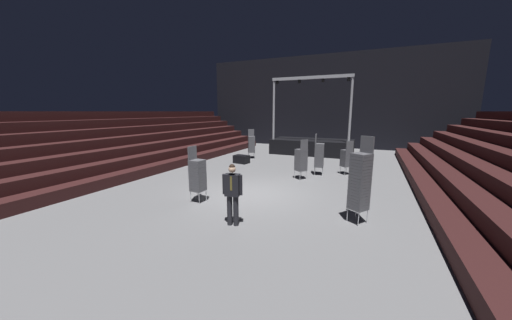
# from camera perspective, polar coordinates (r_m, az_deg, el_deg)

# --- Properties ---
(ground_plane) EXTENTS (22.00, 30.00, 0.10)m
(ground_plane) POSITION_cam_1_polar(r_m,az_deg,el_deg) (10.26, -0.52, -7.50)
(ground_plane) COLOR slate
(arena_end_wall) EXTENTS (22.00, 0.30, 8.00)m
(arena_end_wall) POSITION_cam_1_polar(r_m,az_deg,el_deg) (24.22, 14.81, 12.30)
(arena_end_wall) COLOR black
(arena_end_wall) RESTS_ON ground_plane
(bleacher_bank_left) EXTENTS (5.25, 24.00, 3.15)m
(bleacher_bank_left) POSITION_cam_1_polar(r_m,az_deg,el_deg) (15.96, -27.38, 3.79)
(bleacher_bank_left) COLOR black
(bleacher_bank_left) RESTS_ON ground_plane
(stage_riser) EXTENTS (5.84, 2.67, 5.51)m
(stage_riser) POSITION_cam_1_polar(r_m,az_deg,el_deg) (19.86, 12.14, 3.16)
(stage_riser) COLOR black
(stage_riser) RESTS_ON ground_plane
(man_with_tie) EXTENTS (0.57, 0.31, 1.75)m
(man_with_tie) POSITION_cam_1_polar(r_m,az_deg,el_deg) (7.19, -5.21, -6.82)
(man_with_tie) COLOR black
(man_with_tie) RESTS_ON ground_plane
(chair_stack_front_left) EXTENTS (0.62, 0.62, 1.71)m
(chair_stack_front_left) POSITION_cam_1_polar(r_m,az_deg,el_deg) (13.81, 19.27, 0.50)
(chair_stack_front_left) COLOR #B2B5BA
(chair_stack_front_left) RESTS_ON ground_plane
(chair_stack_front_right) EXTENTS (0.47, 0.47, 1.96)m
(chair_stack_front_right) POSITION_cam_1_polar(r_m,az_deg,el_deg) (9.26, -12.76, -3.12)
(chair_stack_front_right) COLOR #B2B5BA
(chair_stack_front_right) RESTS_ON ground_plane
(chair_stack_mid_left) EXTENTS (0.61, 0.61, 2.48)m
(chair_stack_mid_left) POSITION_cam_1_polar(r_m,az_deg,el_deg) (7.83, 21.88, -4.24)
(chair_stack_mid_left) COLOR #B2B5BA
(chair_stack_mid_left) RESTS_ON ground_plane
(chair_stack_mid_right) EXTENTS (0.61, 0.61, 1.88)m
(chair_stack_mid_right) POSITION_cam_1_polar(r_m,az_deg,el_deg) (12.29, 9.88, 0.15)
(chair_stack_mid_right) COLOR #B2B5BA
(chair_stack_mid_right) RESTS_ON ground_plane
(chair_stack_mid_centre) EXTENTS (0.49, 0.49, 2.05)m
(chair_stack_mid_centre) POSITION_cam_1_polar(r_m,az_deg,el_deg) (13.29, 13.70, 1.15)
(chair_stack_mid_centre) COLOR #B2B5BA
(chair_stack_mid_centre) RESTS_ON ground_plane
(chair_stack_rear_left) EXTENTS (0.60, 0.60, 1.96)m
(chair_stack_rear_left) POSITION_cam_1_polar(r_m,az_deg,el_deg) (17.60, -1.00, 3.57)
(chair_stack_rear_left) COLOR #B2B5BA
(chair_stack_rear_left) RESTS_ON ground_plane
(equipment_road_case) EXTENTS (0.98, 0.72, 0.49)m
(equipment_road_case) POSITION_cam_1_polar(r_m,az_deg,el_deg) (16.02, -3.22, 0.18)
(equipment_road_case) COLOR black
(equipment_road_case) RESTS_ON ground_plane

